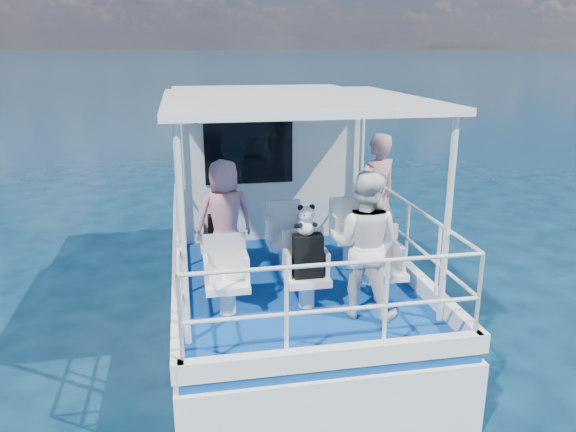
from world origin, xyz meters
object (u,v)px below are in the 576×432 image
(passenger_stbd_aft, at_px, (364,244))
(panda, at_px, (306,220))
(backpack_center, at_px, (308,256))
(passenger_port_fwd, at_px, (225,218))

(passenger_stbd_aft, xyz_separation_m, panda, (-0.58, 0.27, 0.23))
(passenger_stbd_aft, distance_m, backpack_center, 0.65)
(passenger_port_fwd, bearing_deg, panda, 113.75)
(passenger_port_fwd, height_order, backpack_center, passenger_port_fwd)
(passenger_stbd_aft, xyz_separation_m, backpack_center, (-0.57, 0.25, -0.19))
(passenger_stbd_aft, distance_m, panda, 0.68)
(passenger_stbd_aft, relative_size, backpack_center, 3.33)
(backpack_center, relative_size, panda, 1.43)
(panda, bearing_deg, passenger_stbd_aft, -24.61)
(backpack_center, height_order, panda, panda)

